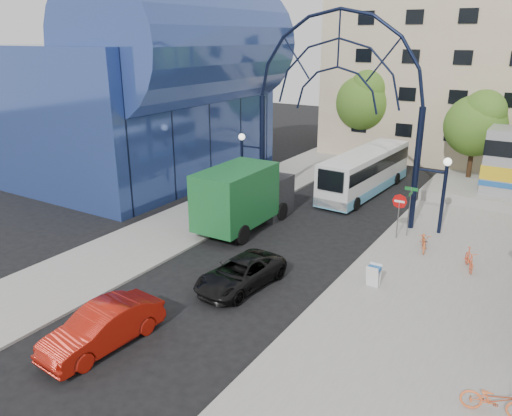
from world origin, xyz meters
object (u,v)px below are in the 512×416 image
Objects in this scene: street_name_sign at (410,201)px; sandwich_board at (374,273)px; stop_sign at (399,205)px; green_truck at (245,196)px; gateway_arch at (337,73)px; tree_north_b at (366,99)px; red_sedan at (103,327)px; bike_near_b at (469,259)px; tree_north_a at (477,122)px; city_bus at (365,171)px; bike_near_a at (424,241)px; black_suv at (240,274)px; bike_far_a at (495,400)px.

street_name_sign is 6.78m from sandwich_board.
stop_sign is 0.34× the size of green_truck.
tree_north_b is at bearing 103.68° from gateway_arch.
green_truck is 1.59× the size of red_sedan.
green_truck is at bearing 162.82° from bike_near_b.
gateway_arch is 13.98m from tree_north_a.
gateway_arch is 16.72m from tree_north_b.
street_name_sign is at bearing -50.63° from city_bus.
stop_sign is 2.53× the size of sandwich_board.
street_name_sign is at bearing 116.26° from bike_near_a.
red_sedan reaches higher than bike_near_b.
bike_far_a is (10.70, -2.80, -0.03)m from black_suv.
bike_near_b is (4.07, -2.04, -1.37)m from stop_sign.
stop_sign is (4.80, -2.00, -6.56)m from gateway_arch.
black_suv is 2.48× the size of bike_far_a.
gateway_arch is at bearing 53.55° from green_truck.
bike_near_b is (8.87, -4.04, -7.93)m from gateway_arch.
street_name_sign is (5.20, -1.40, -6.43)m from gateway_arch.
tree_north_b reaches higher than bike_far_a.
sandwich_board is (0.40, -6.62, -1.39)m from street_name_sign.
red_sedan is at bearing -85.28° from tree_north_b.
gateway_arch reaches higher than bike_near_a.
tree_north_a is 3.74× the size of bike_far_a.
sandwich_board is 0.59× the size of bike_near_b.
stop_sign is 1.34× the size of bike_far_a.
gateway_arch is at bearing -88.82° from city_bus.
sandwich_board is at bearing -91.50° from tree_north_a.
black_suv is 1.00× the size of red_sedan.
stop_sign is 10.04m from black_suv.
tree_north_a reaches higher than green_truck.
black_suv is (3.89, -6.37, -1.20)m from green_truck.
sandwich_board is 11.47m from red_sedan.
stop_sign is 1.48× the size of bike_near_b.
city_bus is 2.34× the size of black_suv.
gateway_arch reaches higher than city_bus.
bike_near_a is (10.35, -18.74, -4.66)m from tree_north_b.
red_sedan is at bearing -146.93° from bike_near_b.
black_suv is at bearing 65.60° from bike_far_a.
bike_near_a is (1.27, -1.41, -1.53)m from street_name_sign.
black_suv is (0.37, -16.45, -0.90)m from city_bus.
sandwich_board is 8.08m from bike_far_a.
sandwich_board is 0.13× the size of green_truck.
city_bus is 22.82m from red_sedan.
red_sedan is at bearing -90.10° from city_bus.
bike_far_a is (12.39, 3.52, -0.15)m from red_sedan.
gateway_arch reaches higher than tree_north_b.
bike_near_b is at bearing 4.03° from bike_far_a.
bike_far_a is at bearing -32.86° from green_truck.
bike_near_a is (6.27, -8.27, -0.94)m from city_bus.
red_sedan is at bearing -111.17° from stop_sign.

